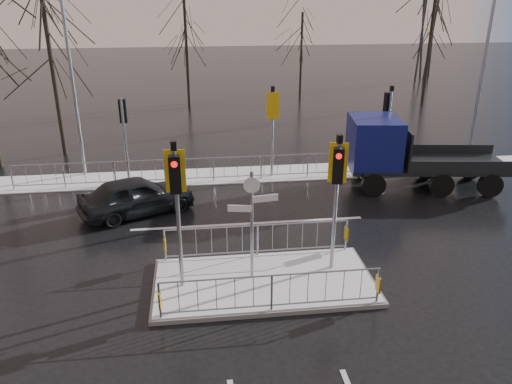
{
  "coord_description": "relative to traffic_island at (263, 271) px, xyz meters",
  "views": [
    {
      "loc": [
        -1.66,
        -11.58,
        7.54
      ],
      "look_at": [
        0.07,
        2.28,
        1.8
      ],
      "focal_mm": 35.0,
      "sensor_mm": 36.0,
      "label": 1
    }
  ],
  "objects": [
    {
      "name": "lane_markings",
      "position": [
        0.01,
        -0.34,
        -0.39
      ],
      "size": [
        8.0,
        11.38,
        0.01
      ],
      "color": "silver",
      "rests_on": "ground"
    },
    {
      "name": "tree_near_b",
      "position": [
        -7.99,
        12.49,
        4.76
      ],
      "size": [
        4.0,
        4.0,
        7.55
      ],
      "color": "black",
      "rests_on": "ground"
    },
    {
      "name": "snow_verge",
      "position": [
        0.01,
        8.59,
        -0.37
      ],
      "size": [
        30.0,
        2.0,
        0.04
      ],
      "primitive_type": "cube",
      "color": "white",
      "rests_on": "ground"
    },
    {
      "name": "traffic_island",
      "position": [
        0.0,
        0.0,
        0.0
      ],
      "size": [
        6.0,
        3.04,
        4.15
      ],
      "color": "#62635E",
      "rests_on": "ground"
    },
    {
      "name": "tree_far_b",
      "position": [
        6.01,
        23.99,
        3.79
      ],
      "size": [
        3.25,
        3.25,
        6.14
      ],
      "color": "black",
      "rests_on": "ground"
    },
    {
      "name": "flatbed_truck",
      "position": [
        6.18,
        6.48,
        1.13
      ],
      "size": [
        6.42,
        3.05,
        2.86
      ],
      "color": "black",
      "rests_on": "ground"
    },
    {
      "name": "tree_far_c",
      "position": [
        14.01,
        20.99,
        4.76
      ],
      "size": [
        4.0,
        4.0,
        7.55
      ],
      "color": "black",
      "rests_on": "ground"
    },
    {
      "name": "far_kerb_fixtures",
      "position": [
        0.31,
        8.08,
        0.63
      ],
      "size": [
        18.0,
        0.65,
        3.83
      ],
      "color": "gray",
      "rests_on": "ground"
    },
    {
      "name": "car_far_lane",
      "position": [
        -3.84,
        5.13,
        0.3
      ],
      "size": [
        4.37,
        3.13,
        1.38
      ],
      "primitive_type": "imported",
      "rotation": [
        0.0,
        0.0,
        1.99
      ],
      "color": "black",
      "rests_on": "ground"
    },
    {
      "name": "tree_far_a",
      "position": [
        -1.99,
        21.99,
        4.43
      ],
      "size": [
        3.75,
        3.75,
        7.08
      ],
      "color": "black",
      "rests_on": "ground"
    },
    {
      "name": "ground",
      "position": [
        0.01,
        -0.01,
        -0.39
      ],
      "size": [
        120.0,
        120.0,
        0.0
      ],
      "primitive_type": "plane",
      "color": "black",
      "rests_on": "ground"
    },
    {
      "name": "street_lamp_right",
      "position": [
        10.58,
        8.49,
        4.0
      ],
      "size": [
        1.25,
        0.18,
        8.0
      ],
      "color": "gray",
      "rests_on": "ground"
    },
    {
      "name": "street_lamp_left",
      "position": [
        -6.42,
        9.49,
        4.1
      ],
      "size": [
        1.25,
        0.18,
        8.2
      ],
      "color": "gray",
      "rests_on": "ground"
    }
  ]
}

